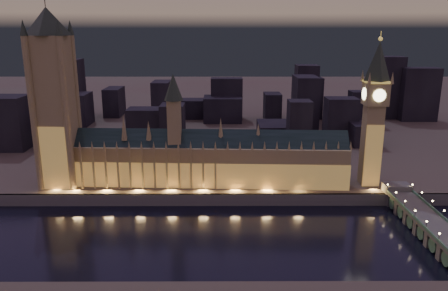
{
  "coord_description": "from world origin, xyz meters",
  "views": [
    {
      "loc": [
        3.88,
        -232.42,
        115.41
      ],
      "look_at": [
        5.0,
        55.0,
        38.0
      ],
      "focal_mm": 35.0,
      "sensor_mm": 36.0,
      "label": 1
    }
  ],
  "objects_px": {
    "palace_of_westminster": "(203,159)",
    "elizabeth_tower": "(375,102)",
    "victoria_tower": "(54,91)",
    "westminster_bridge": "(428,226)"
  },
  "relations": [
    {
      "from": "palace_of_westminster",
      "to": "elizabeth_tower",
      "type": "xyz_separation_m",
      "value": [
        118.13,
        0.17,
        40.46
      ]
    },
    {
      "from": "victoria_tower",
      "to": "westminster_bridge",
      "type": "height_order",
      "value": "victoria_tower"
    },
    {
      "from": "palace_of_westminster",
      "to": "westminster_bridge",
      "type": "distance_m",
      "value": 148.81
    },
    {
      "from": "victoria_tower",
      "to": "westminster_bridge",
      "type": "xyz_separation_m",
      "value": [
        232.07,
        -65.38,
        -68.14
      ]
    },
    {
      "from": "palace_of_westminster",
      "to": "victoria_tower",
      "type": "bearing_deg",
      "value": 179.9
    },
    {
      "from": "palace_of_westminster",
      "to": "victoria_tower",
      "type": "height_order",
      "value": "victoria_tower"
    },
    {
      "from": "victoria_tower",
      "to": "westminster_bridge",
      "type": "distance_m",
      "value": 250.55
    },
    {
      "from": "elizabeth_tower",
      "to": "victoria_tower",
      "type": "bearing_deg",
      "value": 180.0
    },
    {
      "from": "westminster_bridge",
      "to": "victoria_tower",
      "type": "bearing_deg",
      "value": 164.27
    },
    {
      "from": "palace_of_westminster",
      "to": "elizabeth_tower",
      "type": "height_order",
      "value": "elizabeth_tower"
    }
  ]
}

